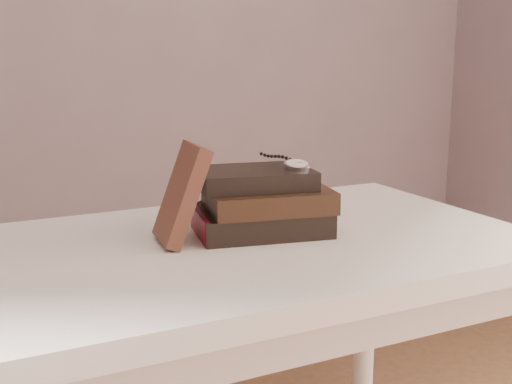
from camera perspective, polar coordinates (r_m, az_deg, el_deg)
name	(u,v)px	position (r m, az deg, el deg)	size (l,w,h in m)	color
table	(243,290)	(1.18, -1.16, -8.38)	(1.00, 0.60, 0.75)	white
book_stack	(262,203)	(1.18, 0.50, -0.96)	(0.26, 0.20, 0.12)	black
journal	(182,194)	(1.12, -6.37, -0.18)	(0.03, 0.11, 0.17)	#3B1F16
pocket_watch	(295,164)	(1.18, 3.35, 2.39)	(0.06, 0.15, 0.02)	silver
eyeglasses	(208,190)	(1.24, -4.15, 0.14)	(0.12, 0.13, 0.05)	silver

